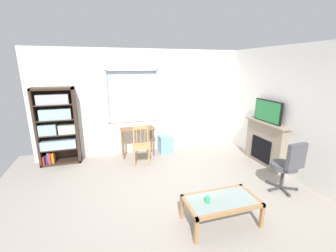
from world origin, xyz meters
TOP-DOWN VIEW (x-y plane):
  - ground at (0.00, 0.00)m, footprint 6.44×5.81m
  - wall_back_with_window at (0.02, 2.41)m, footprint 5.44×0.15m
  - wall_right at (2.78, 0.00)m, footprint 0.12×5.01m
  - bookshelf at (-2.09, 2.16)m, footprint 0.90×0.38m
  - desk_under_window at (-0.20, 2.06)m, footprint 0.88×0.38m
  - wooden_chair at (-0.20, 1.54)m, footprint 0.47×0.46m
  - plastic_drawer_unit at (0.57, 2.11)m, footprint 0.35×0.40m
  - fireplace at (2.63, 0.66)m, footprint 0.26×1.25m
  - tv at (2.61, 0.66)m, footprint 0.06×0.82m
  - office_chair at (2.18, -0.50)m, footprint 0.57×0.58m
  - coffee_table at (0.55, -0.93)m, footprint 1.09×0.60m
  - sippy_cup at (0.31, -0.93)m, footprint 0.07×0.07m

SIDE VIEW (x-z plane):
  - ground at x=0.00m, z-range -0.02..0.00m
  - plastic_drawer_unit at x=0.57m, z-range 0.00..0.46m
  - coffee_table at x=0.55m, z-range 0.15..0.55m
  - sippy_cup at x=0.31m, z-range 0.40..0.49m
  - wooden_chair at x=-0.20m, z-range 0.01..0.91m
  - fireplace at x=2.63m, z-range 0.00..1.05m
  - office_chair at x=2.18m, z-range 0.05..1.05m
  - desk_under_window at x=-0.20m, z-range 0.23..0.98m
  - bookshelf at x=-2.09m, z-range 0.03..1.87m
  - tv at x=2.61m, z-range 1.04..1.56m
  - wall_back_with_window at x=0.02m, z-range -0.02..2.71m
  - wall_right at x=2.78m, z-range 0.00..2.73m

